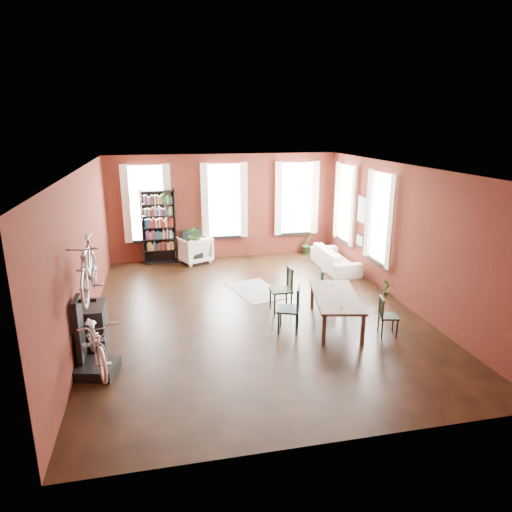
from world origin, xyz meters
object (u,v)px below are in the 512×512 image
object	(u,v)px
bike_trainer	(98,369)
bicycle_floor	(93,317)
dining_chair_d	(329,288)
bookshelf	(159,227)
cream_sofa	(335,255)
white_armchair	(194,248)
dining_chair_c	(388,316)
dining_table	(335,310)
dining_chair_a	(288,309)
console_table	(95,325)
dining_chair_b	(281,290)
plant_stand	(197,255)

from	to	relation	value
bike_trainer	bicycle_floor	bearing A→B (deg)	-47.04
dining_chair_d	bookshelf	xyz separation A→B (m)	(-3.77, 4.27, 0.68)
dining_chair_d	cream_sofa	world-z (taller)	dining_chair_d
dining_chair_d	bike_trainer	bearing A→B (deg)	127.02
dining_chair_d	bicycle_floor	size ratio (longest dim) A/B	0.48
white_armchair	bike_trainer	distance (m)	6.50
cream_sofa	dining_chair_c	bearing A→B (deg)	172.30
dining_table	bicycle_floor	bearing A→B (deg)	-155.59
dining_chair_d	cream_sofa	distance (m)	2.83
bike_trainer	white_armchair	bearing A→B (deg)	70.77
dining_chair_a	dining_chair_d	size ratio (longest dim) A/B	1.12
bookshelf	bicycle_floor	distance (m)	6.46
white_armchair	console_table	bearing A→B (deg)	41.42
dining_chair_a	cream_sofa	xyz separation A→B (m)	(2.48, 3.71, -0.07)
bookshelf	cream_sofa	size ratio (longest dim) A/B	1.06
dining_table	console_table	bearing A→B (deg)	-169.69
dining_chair_b	dining_chair_c	size ratio (longest dim) A/B	1.30
dining_chair_a	bookshelf	world-z (taller)	bookshelf
dining_table	white_armchair	bearing A→B (deg)	127.92
dining_chair_c	white_armchair	bearing A→B (deg)	42.86
dining_table	dining_chair_a	bearing A→B (deg)	-163.84
dining_table	white_armchair	xyz separation A→B (m)	(-2.51, 5.12, 0.11)
dining_chair_a	dining_chair_d	bearing A→B (deg)	153.24
white_armchair	plant_stand	world-z (taller)	white_armchair
cream_sofa	plant_stand	bearing A→B (deg)	71.77
bookshelf	console_table	distance (m)	5.40
dining_chair_a	dining_chair_b	bearing A→B (deg)	-164.40
dining_chair_c	bike_trainer	size ratio (longest dim) A/B	1.28
bike_trainer	console_table	bearing A→B (deg)	97.20
dining_table	white_armchair	size ratio (longest dim) A/B	2.18
dining_table	bike_trainer	size ratio (longest dim) A/B	3.15
dining_chair_c	plant_stand	world-z (taller)	dining_chair_c
dining_chair_b	console_table	world-z (taller)	dining_chair_b
bike_trainer	plant_stand	world-z (taller)	plant_stand
cream_sofa	bike_trainer	world-z (taller)	cream_sofa
dining_table	cream_sofa	world-z (taller)	cream_sofa
cream_sofa	dining_chair_a	bearing A→B (deg)	146.20
dining_chair_c	dining_chair_d	size ratio (longest dim) A/B	0.93
dining_chair_a	cream_sofa	world-z (taller)	dining_chair_a
dining_chair_a	bicycle_floor	world-z (taller)	bicycle_floor
dining_chair_a	dining_chair_c	xyz separation A→B (m)	(1.90, -0.57, -0.08)
dining_chair_c	cream_sofa	world-z (taller)	cream_sofa
dining_chair_a	cream_sofa	bearing A→B (deg)	168.32
dining_chair_c	dining_chair_d	xyz separation A→B (m)	(-0.60, 1.70, 0.03)
dining_chair_c	bike_trainer	distance (m)	5.53
dining_chair_c	cream_sofa	distance (m)	4.31
bookshelf	console_table	xyz separation A→B (m)	(-1.28, -5.20, -0.70)
bookshelf	dining_chair_a	bearing A→B (deg)	-65.45
dining_chair_a	white_armchair	size ratio (longest dim) A/B	1.07
dining_table	bicycle_floor	xyz separation A→B (m)	(-4.62, -1.03, 0.73)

